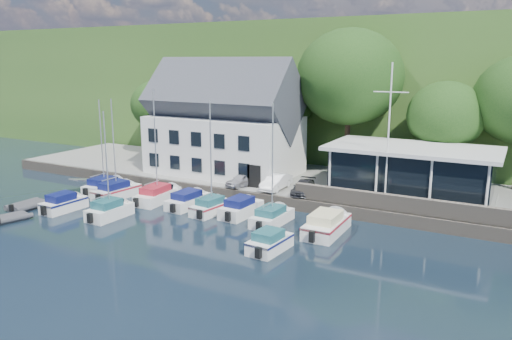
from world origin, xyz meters
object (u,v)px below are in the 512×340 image
object	(u,v)px
boat_r2_0	(64,202)
boat_r2_4	(270,240)
boat_r1_6	(272,169)
flagpole	(388,135)
boat_r1_4	(211,161)
boat_r1_5	(241,206)
car_dgrey	(303,187)
boat_r1_2	(156,150)
dinghy_0	(27,204)
boat_r1_3	(189,199)
boat_r1_0	(102,145)
boat_r1_1	(114,146)
dinghy_1	(10,217)
car_blue	(345,187)
club_pavilion	(411,172)
car_white	(276,182)
harbor_building	(224,128)
car_silver	(242,180)
boat_r2_1	(106,159)
boat_r1_7	(327,223)

from	to	relation	value
boat_r2_0	boat_r2_4	world-z (taller)	boat_r2_0
boat_r1_6	boat_r2_4	world-z (taller)	boat_r1_6
flagpole	boat_r1_4	size ratio (longest dim) A/B	1.26
boat_r1_5	boat_r2_4	size ratio (longest dim) A/B	1.21
car_dgrey	boat_r1_2	distance (m)	12.69
dinghy_0	car_dgrey	bearing A→B (deg)	33.00
boat_r2_0	boat_r1_3	bearing A→B (deg)	37.17
boat_r1_0	boat_r1_1	world-z (taller)	boat_r1_1
boat_r1_6	dinghy_1	world-z (taller)	boat_r1_6
boat_r1_0	boat_r2_4	size ratio (longest dim) A/B	1.87
car_dgrey	car_blue	xyz separation A→B (m)	(3.11, 1.31, 0.11)
club_pavilion	boat_r1_5	bearing A→B (deg)	-143.31
car_dgrey	boat_r1_5	bearing A→B (deg)	-131.79
car_white	boat_r1_3	size ratio (longest dim) A/B	0.65
boat_r1_5	flagpole	bearing A→B (deg)	30.49
club_pavilion	boat_r1_0	distance (m)	26.77
harbor_building	club_pavilion	bearing A→B (deg)	-1.59
boat_r1_6	dinghy_1	xyz separation A→B (m)	(-17.58, -8.80, -3.79)
car_silver	boat_r1_0	distance (m)	12.97
harbor_building	boat_r2_1	distance (m)	14.17
boat_r1_2	boat_r1_5	size ratio (longest dim) A/B	1.56
dinghy_0	car_white	bearing A→B (deg)	37.26
boat_r1_0	boat_r1_6	xyz separation A→B (m)	(17.37, -0.60, -0.34)
boat_r1_3	dinghy_0	size ratio (longest dim) A/B	1.93
boat_r1_2	boat_r2_4	world-z (taller)	boat_r1_2
harbor_building	car_white	distance (m)	9.06
car_blue	boat_r2_0	bearing A→B (deg)	-143.21
car_silver	boat_r2_1	xyz separation A→B (m)	(-5.88, -9.99, 3.04)
car_white	boat_r1_2	distance (m)	10.50
car_white	car_dgrey	bearing A→B (deg)	-4.60
car_silver	boat_r2_4	bearing A→B (deg)	-37.22
boat_r1_7	boat_r1_6	bearing A→B (deg)	178.80
boat_r2_4	flagpole	bearing A→B (deg)	71.23
boat_r1_7	dinghy_0	bearing A→B (deg)	-166.16
dinghy_1	boat_r2_1	bearing A→B (deg)	49.97
car_blue	dinghy_0	distance (m)	25.91
harbor_building	car_blue	xyz separation A→B (m)	(13.15, -2.51, -3.70)
car_silver	boat_r2_0	world-z (taller)	car_silver
club_pavilion	boat_r2_1	bearing A→B (deg)	-145.26
boat_r2_4	boat_r1_5	bearing A→B (deg)	138.77
boat_r1_3	boat_r1_7	world-z (taller)	boat_r1_7
car_white	boat_r1_5	bearing A→B (deg)	-95.58
boat_r1_6	boat_r2_1	size ratio (longest dim) A/B	0.89
boat_r1_1	boat_r1_4	world-z (taller)	boat_r1_1
car_dgrey	boat_r1_2	xyz separation A→B (m)	(-11.30, -4.97, 2.97)
boat_r1_6	dinghy_0	world-z (taller)	boat_r1_6
boat_r1_0	dinghy_0	xyz separation A→B (m)	(-1.83, -6.70, -4.08)
boat_r1_5	boat_r2_1	xyz separation A→B (m)	(-8.51, -5.33, 3.84)
boat_r1_5	boat_r1_1	bearing A→B (deg)	-172.95
boat_r1_2	boat_r2_4	size ratio (longest dim) A/B	1.89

